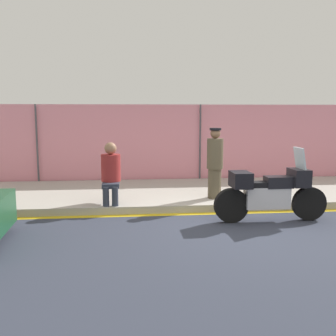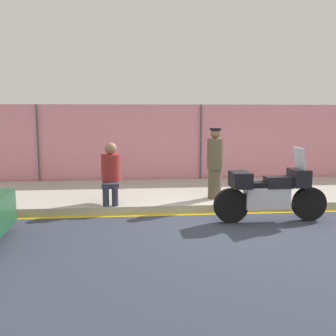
% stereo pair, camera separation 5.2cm
% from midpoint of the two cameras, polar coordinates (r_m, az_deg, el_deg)
% --- Properties ---
extents(ground_plane, '(120.00, 120.00, 0.00)m').
position_cam_midpoint_polar(ground_plane, '(7.58, 10.79, -8.33)').
color(ground_plane, '#333847').
extents(sidewalk, '(34.84, 3.39, 0.16)m').
position_cam_midpoint_polar(sidewalk, '(10.16, 6.51, -3.55)').
color(sidewalk, '#ADA89E').
rests_on(sidewalk, ground_plane).
extents(curb_paint_stripe, '(34.84, 0.18, 0.01)m').
position_cam_midpoint_polar(curb_paint_stripe, '(8.49, 8.97, -6.48)').
color(curb_paint_stripe, gold).
rests_on(curb_paint_stripe, ground_plane).
extents(storefront_fence, '(33.10, 0.17, 2.35)m').
position_cam_midpoint_polar(storefront_fence, '(11.75, 4.82, 3.43)').
color(storefront_fence, pink).
rests_on(storefront_fence, ground_plane).
extents(motorcycle, '(2.25, 0.51, 1.45)m').
position_cam_midpoint_polar(motorcycle, '(7.90, 14.75, -3.43)').
color(motorcycle, black).
rests_on(motorcycle, ground_plane).
extents(officer_standing, '(0.37, 0.37, 1.61)m').
position_cam_midpoint_polar(officer_standing, '(9.01, 7.00, 0.77)').
color(officer_standing, brown).
rests_on(officer_standing, sidewalk).
extents(person_seated_on_curb, '(0.42, 0.69, 1.32)m').
position_cam_midpoint_polar(person_seated_on_curb, '(8.61, -8.13, -0.27)').
color(person_seated_on_curb, '#2D3342').
rests_on(person_seated_on_curb, sidewalk).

